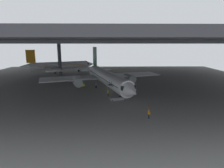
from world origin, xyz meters
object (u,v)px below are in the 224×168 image
(traffic_cone_orange, at_px, (149,109))
(airplane_distant, at_px, (59,66))
(airplane_main, at_px, (106,77))
(crew_worker_near_nose, at_px, (149,114))
(baggage_tug, at_px, (82,85))
(crew_worker_by_stairs, at_px, (108,93))
(boarding_stairs, at_px, (117,97))

(traffic_cone_orange, bearing_deg, airplane_distant, 121.91)
(airplane_main, bearing_deg, crew_worker_near_nose, -70.60)
(traffic_cone_orange, bearing_deg, crew_worker_near_nose, -102.09)
(airplane_main, relative_size, baggage_tug, 15.05)
(baggage_tug, bearing_deg, traffic_cone_orange, -52.72)
(airplane_distant, bearing_deg, crew_worker_near_nose, -61.12)
(crew_worker_by_stairs, height_order, traffic_cone_orange, crew_worker_by_stairs)
(boarding_stairs, xyz_separation_m, crew_worker_near_nose, (5.06, -11.69, 0.23))
(airplane_distant, relative_size, traffic_cone_orange, 52.19)
(crew_worker_near_nose, bearing_deg, boarding_stairs, 113.39)
(airplane_main, relative_size, airplane_distant, 1.19)
(boarding_stairs, distance_m, airplane_distant, 48.17)
(baggage_tug, bearing_deg, boarding_stairs, -54.16)
(airplane_main, distance_m, baggage_tug, 9.10)
(crew_worker_near_nose, bearing_deg, airplane_main, 109.40)
(crew_worker_by_stairs, distance_m, baggage_tug, 13.86)
(boarding_stairs, bearing_deg, airplane_distant, 120.34)
(boarding_stairs, bearing_deg, crew_worker_near_nose, -66.61)
(boarding_stairs, bearing_deg, traffic_cone_orange, -50.02)
(airplane_main, bearing_deg, airplane_distant, 124.66)
(traffic_cone_orange, height_order, baggage_tug, baggage_tug)
(boarding_stairs, bearing_deg, baggage_tug, 125.84)
(crew_worker_near_nose, height_order, traffic_cone_orange, crew_worker_near_nose)
(airplane_distant, bearing_deg, airplane_main, -55.34)
(airplane_distant, distance_m, traffic_cone_orange, 57.44)
(airplane_main, height_order, baggage_tug, airplane_main)
(airplane_distant, xyz_separation_m, traffic_cone_orange, (30.32, -48.70, -2.95))
(boarding_stairs, height_order, airplane_distant, airplane_distant)
(traffic_cone_orange, distance_m, baggage_tug, 26.91)
(crew_worker_by_stairs, relative_size, airplane_distant, 0.05)
(crew_worker_near_nose, xyz_separation_m, traffic_cone_orange, (0.97, 4.51, -0.68))
(airplane_main, xyz_separation_m, airplane_distant, (-21.63, 31.28, -0.28))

